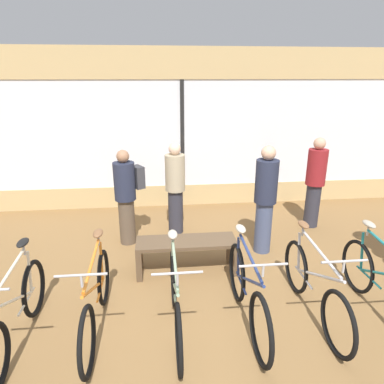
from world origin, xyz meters
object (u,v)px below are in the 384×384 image
customer_mid_floor (315,181)px  customer_near_rack (126,194)px  bicycle_far_right (383,287)px  customer_by_window (175,187)px  customer_near_bench (265,198)px  bicycle_center_right (247,294)px  display_bench (186,246)px  bicycle_left (96,300)px  bicycle_center_left (175,300)px  bicycle_far_left (16,315)px  bicycle_right (314,287)px

customer_mid_floor → customer_near_rack: bearing=-174.4°
bicycle_far_right → customer_by_window: customer_by_window is taller
customer_near_rack → customer_near_bench: (2.14, -0.53, 0.05)m
bicycle_center_right → display_bench: 1.29m
bicycle_left → customer_mid_floor: 4.30m
bicycle_center_left → bicycle_far_right: 2.38m
bicycle_left → bicycle_center_right: size_ratio=1.01×
bicycle_far_left → customer_near_rack: customer_near_rack is taller
bicycle_center_right → bicycle_far_right: bearing=-1.1°
customer_near_rack → bicycle_far_left: bearing=-113.3°
bicycle_far_right → display_bench: (-2.16, 1.19, 0.01)m
display_bench → customer_by_window: bearing=93.2°
bicycle_far_right → bicycle_right: bearing=174.0°
bicycle_center_left → customer_mid_floor: bearing=43.3°
bicycle_far_left → bicycle_center_left: bicycle_center_left is taller
bicycle_center_right → customer_by_window: 2.61m
customer_mid_floor → bicycle_far_right: bearing=-96.5°
bicycle_left → bicycle_center_left: (0.85, -0.09, 0.00)m
bicycle_far_right → customer_mid_floor: 2.58m
bicycle_center_left → bicycle_center_right: bicycle_center_right is taller
bicycle_far_right → display_bench: size_ratio=1.26×
bicycle_left → bicycle_center_right: bicycle_center_right is taller
bicycle_far_left → bicycle_right: bearing=2.3°
bicycle_right → customer_near_bench: customer_near_bench is taller
bicycle_left → display_bench: bearing=45.6°
bicycle_center_right → customer_near_bench: 1.85m
bicycle_right → customer_mid_floor: customer_mid_floor is taller
bicycle_left → customer_near_bench: size_ratio=1.02×
bicycle_center_right → customer_near_rack: customer_near_rack is taller
bicycle_left → display_bench: (1.07, 1.09, 0.02)m
customer_by_window → customer_mid_floor: 2.52m
bicycle_left → bicycle_far_right: (3.22, -0.10, 0.01)m
bicycle_far_left → display_bench: bicycle_far_left is taller
bicycle_far_left → bicycle_center_right: 2.42m
bicycle_center_right → bicycle_far_right: size_ratio=0.98×
bicycle_right → customer_near_rack: 3.12m
customer_near_rack → customer_near_bench: size_ratio=0.93×
bicycle_far_right → customer_near_bench: customer_near_bench is taller
bicycle_right → customer_mid_floor: bearing=66.2°
bicycle_center_left → customer_by_window: (0.15, 2.50, 0.46)m
customer_near_rack → customer_mid_floor: (3.33, 0.33, 0.02)m
customer_by_window → customer_near_bench: 1.58m
bicycle_center_right → customer_near_bench: (0.68, 1.64, 0.51)m
customer_by_window → bicycle_far_left: bearing=-124.7°
bicycle_left → customer_by_window: bearing=67.6°
bicycle_center_right → customer_near_rack: bearing=123.9°
bicycle_center_left → display_bench: bearing=79.4°
bicycle_center_right → bicycle_far_left: bearing=-178.2°
bicycle_right → bicycle_far_right: bicycle_far_right is taller
bicycle_right → bicycle_far_right: 0.79m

